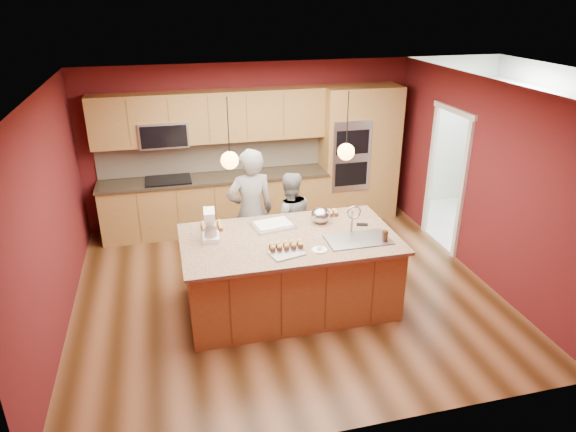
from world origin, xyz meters
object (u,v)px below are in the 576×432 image
object	(u,v)px
island	(291,271)
person_right	(289,221)
mixing_bowl	(320,215)
person_left	(251,213)
stand_mixer	(210,227)

from	to	relation	value
island	person_right	size ratio (longest dim) A/B	1.81
island	mixing_bowl	world-z (taller)	island
person_left	mixing_bowl	size ratio (longest dim) A/B	7.30
island	person_left	bearing A→B (deg)	107.82
mixing_bowl	stand_mixer	bearing A→B (deg)	-173.97
person_right	stand_mixer	xyz separation A→B (m)	(-1.18, -0.80, 0.40)
island	person_right	xyz separation A→B (m)	(0.23, 0.99, 0.23)
stand_mixer	person_left	bearing A→B (deg)	56.15
stand_mixer	mixing_bowl	size ratio (longest dim) A/B	1.50
person_left	mixing_bowl	bearing A→B (deg)	134.20
island	mixing_bowl	xyz separation A→B (m)	(0.48, 0.34, 0.57)
stand_mixer	person_right	bearing A→B (deg)	38.62
island	person_left	size ratio (longest dim) A/B	1.43
island	mixing_bowl	distance (m)	0.82
stand_mixer	mixing_bowl	distance (m)	1.44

